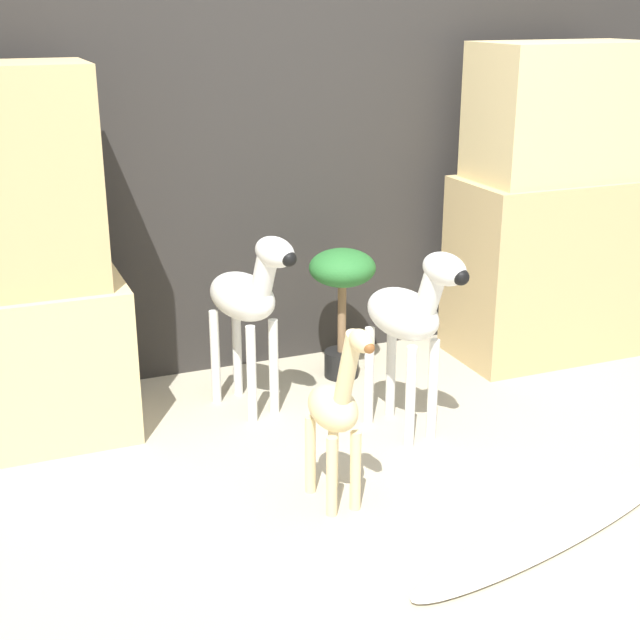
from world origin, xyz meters
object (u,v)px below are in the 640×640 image
potted_palm_front (342,286)px  surfboard (552,528)px  zebra_right (410,315)px  zebra_left (248,297)px  giraffe_figurine (336,411)px

potted_palm_front → surfboard: (0.11, -1.36, -0.40)m
potted_palm_front → surfboard: potted_palm_front is taller
zebra_right → zebra_left: size_ratio=1.00×
zebra_right → giraffe_figurine: size_ratio=1.14×
zebra_right → zebra_left: (-0.47, 0.42, 0.00)m
zebra_right → surfboard: size_ratio=0.62×
zebra_left → potted_palm_front: zebra_left is taller
zebra_left → potted_palm_front: 0.51m
giraffe_figurine → surfboard: bearing=-36.4°
giraffe_figurine → surfboard: 0.75m
zebra_left → giraffe_figurine: size_ratio=1.14×
zebra_right → potted_palm_front: bearing=90.4°
zebra_right → surfboard: bearing=-81.8°
zebra_left → giraffe_figurine: zebra_left is taller
zebra_left → potted_palm_front: size_ratio=1.31×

